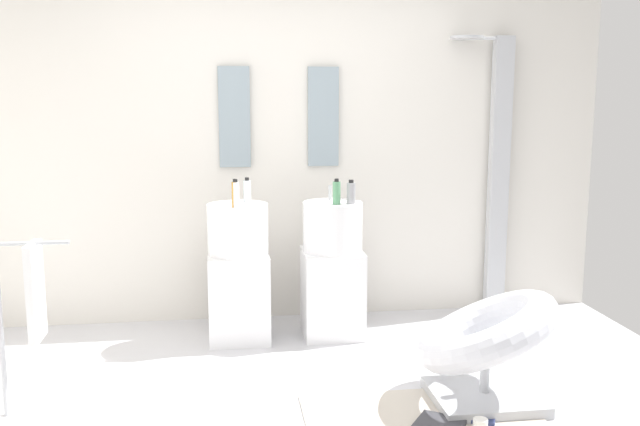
{
  "coord_description": "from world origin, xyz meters",
  "views": [
    {
      "loc": [
        -0.4,
        -3.41,
        1.62
      ],
      "look_at": [
        0.15,
        0.55,
        0.95
      ],
      "focal_mm": 39.16,
      "sensor_mm": 36.0,
      "label": 1
    }
  ],
  "objects_px": {
    "lounge_chair": "(486,340)",
    "soap_bottle_clear": "(247,190)",
    "soap_bottle_grey": "(351,193)",
    "magazine_navy": "(472,415)",
    "soap_bottle_white": "(236,194)",
    "towel_rack": "(30,296)",
    "pedestal_sink_left": "(239,272)",
    "pedestal_sink_right": "(332,269)",
    "magazine_charcoal": "(439,424)",
    "shower_column": "(497,170)",
    "soap_bottle_green": "(337,193)",
    "soap_bottle_amber": "(235,194)"
  },
  "relations": [
    {
      "from": "pedestal_sink_left",
      "to": "magazine_charcoal",
      "type": "xyz_separation_m",
      "value": [
        0.94,
        -1.44,
        -0.44
      ]
    },
    {
      "from": "magazine_navy",
      "to": "soap_bottle_amber",
      "type": "distance_m",
      "value": 1.95
    },
    {
      "from": "pedestal_sink_right",
      "to": "soap_bottle_amber",
      "type": "height_order",
      "value": "soap_bottle_amber"
    },
    {
      "from": "pedestal_sink_left",
      "to": "soap_bottle_amber",
      "type": "relative_size",
      "value": 5.64
    },
    {
      "from": "lounge_chair",
      "to": "soap_bottle_green",
      "type": "distance_m",
      "value": 1.41
    },
    {
      "from": "soap_bottle_white",
      "to": "soap_bottle_amber",
      "type": "height_order",
      "value": "same"
    },
    {
      "from": "pedestal_sink_right",
      "to": "towel_rack",
      "type": "bearing_deg",
      "value": -149.7
    },
    {
      "from": "shower_column",
      "to": "soap_bottle_green",
      "type": "height_order",
      "value": "shower_column"
    },
    {
      "from": "pedestal_sink_left",
      "to": "lounge_chair",
      "type": "distance_m",
      "value": 1.74
    },
    {
      "from": "soap_bottle_white",
      "to": "soap_bottle_amber",
      "type": "bearing_deg",
      "value": 153.65
    },
    {
      "from": "lounge_chair",
      "to": "soap_bottle_clear",
      "type": "relative_size",
      "value": 6.38
    },
    {
      "from": "pedestal_sink_left",
      "to": "pedestal_sink_right",
      "type": "relative_size",
      "value": 1.0
    },
    {
      "from": "pedestal_sink_left",
      "to": "lounge_chair",
      "type": "xyz_separation_m",
      "value": [
        1.27,
        -1.18,
        -0.11
      ]
    },
    {
      "from": "magazine_navy",
      "to": "soap_bottle_white",
      "type": "bearing_deg",
      "value": 157.82
    },
    {
      "from": "pedestal_sink_left",
      "to": "soap_bottle_white",
      "type": "xyz_separation_m",
      "value": [
        -0.01,
        -0.14,
        0.54
      ]
    },
    {
      "from": "pedestal_sink_left",
      "to": "soap_bottle_green",
      "type": "distance_m",
      "value": 0.84
    },
    {
      "from": "magazine_charcoal",
      "to": "soap_bottle_grey",
      "type": "relative_size",
      "value": 1.43
    },
    {
      "from": "magazine_navy",
      "to": "soap_bottle_green",
      "type": "distance_m",
      "value": 1.67
    },
    {
      "from": "pedestal_sink_right",
      "to": "shower_column",
      "type": "xyz_separation_m",
      "value": [
        1.3,
        0.39,
        0.62
      ]
    },
    {
      "from": "soap_bottle_white",
      "to": "soap_bottle_clear",
      "type": "distance_m",
      "value": 0.25
    },
    {
      "from": "shower_column",
      "to": "magazine_charcoal",
      "type": "bearing_deg",
      "value": -118.39
    },
    {
      "from": "soap_bottle_green",
      "to": "lounge_chair",
      "type": "bearing_deg",
      "value": -59.78
    },
    {
      "from": "magazine_navy",
      "to": "soap_bottle_white",
      "type": "distance_m",
      "value": 1.94
    },
    {
      "from": "lounge_chair",
      "to": "soap_bottle_clear",
      "type": "distance_m",
      "value": 1.87
    },
    {
      "from": "magazine_charcoal",
      "to": "soap_bottle_green",
      "type": "height_order",
      "value": "soap_bottle_green"
    },
    {
      "from": "lounge_chair",
      "to": "soap_bottle_green",
      "type": "xyz_separation_m",
      "value": [
        -0.63,
        1.08,
        0.65
      ]
    },
    {
      "from": "soap_bottle_white",
      "to": "soap_bottle_clear",
      "type": "bearing_deg",
      "value": 71.89
    },
    {
      "from": "lounge_chair",
      "to": "magazine_charcoal",
      "type": "height_order",
      "value": "lounge_chair"
    },
    {
      "from": "pedestal_sink_right",
      "to": "magazine_navy",
      "type": "relative_size",
      "value": 4.33
    },
    {
      "from": "lounge_chair",
      "to": "magazine_charcoal",
      "type": "distance_m",
      "value": 0.53
    },
    {
      "from": "magazine_charcoal",
      "to": "soap_bottle_clear",
      "type": "relative_size",
      "value": 1.4
    },
    {
      "from": "pedestal_sink_left",
      "to": "soap_bottle_grey",
      "type": "xyz_separation_m",
      "value": [
        0.74,
        -0.09,
        0.53
      ]
    },
    {
      "from": "soap_bottle_white",
      "to": "soap_bottle_amber",
      "type": "xyz_separation_m",
      "value": [
        -0.01,
        0.0,
        0.0
      ]
    },
    {
      "from": "shower_column",
      "to": "soap_bottle_white",
      "type": "relative_size",
      "value": 11.36
    },
    {
      "from": "lounge_chair",
      "to": "magazine_charcoal",
      "type": "xyz_separation_m",
      "value": [
        -0.33,
        -0.26,
        -0.33
      ]
    },
    {
      "from": "lounge_chair",
      "to": "soap_bottle_clear",
      "type": "height_order",
      "value": "soap_bottle_clear"
    },
    {
      "from": "soap_bottle_green",
      "to": "soap_bottle_amber",
      "type": "distance_m",
      "value": 0.66
    },
    {
      "from": "pedestal_sink_left",
      "to": "shower_column",
      "type": "distance_m",
      "value": 2.07
    },
    {
      "from": "shower_column",
      "to": "pedestal_sink_left",
      "type": "bearing_deg",
      "value": -168.57
    },
    {
      "from": "pedestal_sink_left",
      "to": "magazine_charcoal",
      "type": "bearing_deg",
      "value": -56.68
    },
    {
      "from": "soap_bottle_amber",
      "to": "towel_rack",
      "type": "bearing_deg",
      "value": -140.64
    },
    {
      "from": "soap_bottle_white",
      "to": "soap_bottle_grey",
      "type": "height_order",
      "value": "soap_bottle_white"
    },
    {
      "from": "soap_bottle_clear",
      "to": "soap_bottle_grey",
      "type": "xyz_separation_m",
      "value": [
        0.67,
        -0.2,
        -0.0
      ]
    },
    {
      "from": "soap_bottle_green",
      "to": "soap_bottle_grey",
      "type": "height_order",
      "value": "soap_bottle_green"
    },
    {
      "from": "soap_bottle_clear",
      "to": "towel_rack",
      "type": "bearing_deg",
      "value": -135.98
    },
    {
      "from": "pedestal_sink_left",
      "to": "soap_bottle_green",
      "type": "xyz_separation_m",
      "value": [
        0.64,
        -0.1,
        0.54
      ]
    },
    {
      "from": "pedestal_sink_left",
      "to": "magazine_navy",
      "type": "distance_m",
      "value": 1.83
    },
    {
      "from": "towel_rack",
      "to": "soap_bottle_white",
      "type": "height_order",
      "value": "soap_bottle_white"
    },
    {
      "from": "pedestal_sink_right",
      "to": "towel_rack",
      "type": "distance_m",
      "value": 1.97
    },
    {
      "from": "soap_bottle_clear",
      "to": "soap_bottle_amber",
      "type": "distance_m",
      "value": 0.25
    }
  ]
}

